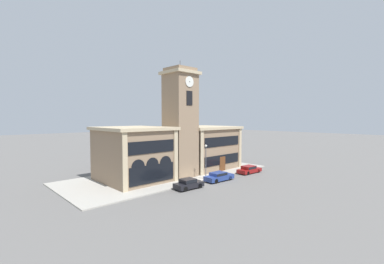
{
  "coord_description": "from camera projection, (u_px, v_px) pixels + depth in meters",
  "views": [
    {
      "loc": [
        -27.25,
        -26.44,
        9.57
      ],
      "look_at": [
        0.59,
        2.84,
        7.39
      ],
      "focal_mm": 24.0,
      "sensor_mm": 36.0,
      "label": 1
    }
  ],
  "objects": [
    {
      "name": "parked_car_mid",
      "position": [
        219.0,
        176.0,
        39.05
      ],
      "size": [
        4.99,
        2.15,
        1.36
      ],
      "rotation": [
        0.0,
        0.0,
        -0.06
      ],
      "color": "navy",
      "rests_on": "ground_plane"
    },
    {
      "name": "street_lamp",
      "position": [
        206.0,
        156.0,
        39.29
      ],
      "size": [
        0.36,
        0.36,
        5.37
      ],
      "color": "#4C4C51",
      "rests_on": "sidewalk_kerb"
    },
    {
      "name": "clock_tower",
      "position": [
        180.0,
        123.0,
        41.52
      ],
      "size": [
        4.98,
        4.98,
        18.79
      ],
      "color": "#897056",
      "rests_on": "ground_plane"
    },
    {
      "name": "ground_plane",
      "position": [
        202.0,
        182.0,
        38.4
      ],
      "size": [
        300.0,
        300.0,
        0.0
      ],
      "primitive_type": "plane",
      "color": "#605E5B"
    },
    {
      "name": "sidewalk_kerb",
      "position": [
        171.0,
        174.0,
        43.76
      ],
      "size": [
        35.36,
        14.83,
        0.15
      ],
      "color": "#A39E93",
      "rests_on": "ground_plane"
    },
    {
      "name": "town_hall_left_wing",
      "position": [
        133.0,
        154.0,
        39.0
      ],
      "size": [
        9.82,
        10.69,
        8.25
      ],
      "color": "#897056",
      "rests_on": "ground_plane"
    },
    {
      "name": "parked_car_near",
      "position": [
        188.0,
        183.0,
        34.7
      ],
      "size": [
        4.17,
        2.07,
        1.39
      ],
      "rotation": [
        0.0,
        0.0,
        -0.06
      ],
      "color": "black",
      "rests_on": "ground_plane"
    },
    {
      "name": "town_hall_right_wing",
      "position": [
        202.0,
        147.0,
        49.38
      ],
      "size": [
        11.94,
        10.69,
        8.0
      ],
      "color": "#897056",
      "rests_on": "ground_plane"
    },
    {
      "name": "parked_car_far",
      "position": [
        249.0,
        169.0,
        44.6
      ],
      "size": [
        4.84,
        2.14,
        1.3
      ],
      "rotation": [
        0.0,
        0.0,
        -0.06
      ],
      "color": "maroon",
      "rests_on": "ground_plane"
    }
  ]
}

